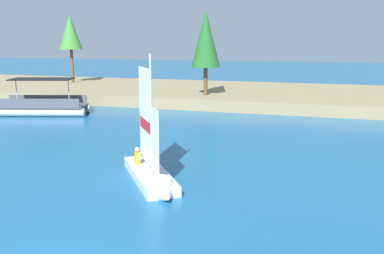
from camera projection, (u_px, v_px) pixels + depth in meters
The scene contains 5 objects.
shore_bank at pixel (257, 95), 39.01m from camera, with size 80.00×15.09×0.88m, color #897A56.
shoreline_tree_left at pixel (70, 33), 44.56m from camera, with size 2.32×2.32×6.95m.
shoreline_tree_midleft at pixel (206, 39), 34.66m from camera, with size 2.33×2.33×6.73m.
sailboat at pixel (154, 176), 16.17m from camera, with size 3.88×4.80×5.25m.
pontoon_boat at pixel (44, 106), 31.35m from camera, with size 6.68×3.89×2.62m.
Camera 1 is at (5.79, -7.17, 5.41)m, focal length 40.55 mm.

